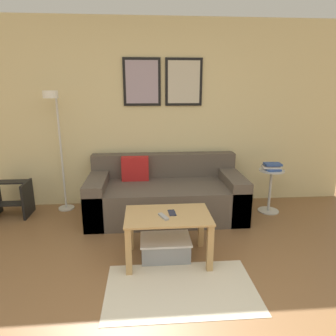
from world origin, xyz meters
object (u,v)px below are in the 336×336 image
Objects in this scene: storage_bin at (165,247)px; floor_lamp at (56,131)px; couch at (165,195)px; remote_control at (163,217)px; coffee_table at (168,225)px; step_stool at (11,198)px; side_table at (270,187)px; cell_phone at (172,213)px; book_stack at (272,167)px.

storage_bin is 0.31× the size of floor_lamp.
couch is 1.18m from remote_control.
couch is 13.28× the size of remote_control.
coffee_table reaches higher than step_stool.
coffee_table is 1.97m from floor_lamp.
floor_lamp reaches higher than remote_control.
cell_phone is (-1.44, -1.04, 0.13)m from side_table.
remote_control is (1.28, -1.32, -0.63)m from floor_lamp.
storage_bin is (-0.07, -1.06, -0.17)m from couch.
storage_bin is at bearing 49.58° from remote_control.
storage_bin is 0.40m from remote_control.
floor_lamp reaches higher than cell_phone.
floor_lamp reaches higher than step_stool.
coffee_table is 0.51× the size of floor_lamp.
coffee_table is 2.32m from step_stool.
storage_bin is 0.38m from cell_phone.
couch is 1.43m from side_table.
couch is at bearing -3.11° from step_stool.
remote_control is (-0.05, -0.07, 0.12)m from coffee_table.
floor_lamp reaches higher than storage_bin.
cell_phone is at bearing -143.90° from book_stack.
coffee_table is at bearing -43.40° from floor_lamp.
cell_phone is (-0.01, -1.07, 0.20)m from couch.
book_stack is at bearing -161.97° from side_table.
step_stool is at bearing 145.68° from cell_phone.
step_stool is at bearing 176.89° from couch.
couch is 3.36× the size of side_table.
remote_control reaches higher than coffee_table.
remote_control is at bearing -127.90° from coffee_table.
side_table reaches higher than remote_control.
coffee_table is 0.14m from remote_control.
floor_lamp is at bearing 133.96° from cell_phone.
floor_lamp is 2.91m from side_table.
floor_lamp is 1.95m from cell_phone.
floor_lamp is 1.94m from remote_control.
book_stack is 3.48m from step_stool.
step_stool is (-2.03, 1.18, -0.23)m from cell_phone.
remote_control is at bearing -46.00° from floor_lamp.
couch is 14.23× the size of cell_phone.
side_table is 1.28× the size of step_stool.
book_stack is at bearing -2.22° from step_stool.
couch is 1.23× the size of floor_lamp.
side_table is 4.24× the size of cell_phone.
side_table reaches higher than storage_bin.
floor_lamp is at bearing 136.60° from coffee_table.
book_stack is 0.53× the size of step_stool.
step_stool reaches higher than storage_bin.
cell_phone is at bearing -41.87° from floor_lamp.
couch is at bearing 61.02° from remote_control.
storage_bin is at bearing -30.76° from step_stool.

